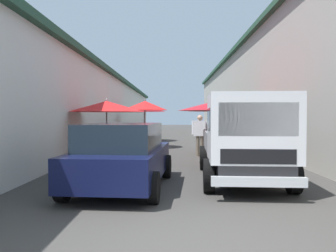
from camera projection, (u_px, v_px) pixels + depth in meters
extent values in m
plane|color=#3D3A38|center=(178.00, 148.00, 17.39)|extent=(90.00, 90.00, 0.00)
cube|color=silver|center=(52.00, 110.00, 19.69)|extent=(49.50, 7.00, 3.94)
cube|color=#284C38|center=(51.00, 74.00, 19.63)|extent=(49.80, 7.50, 0.24)
cube|color=#A39E93|center=(305.00, 94.00, 19.44)|extent=(49.50, 7.00, 5.74)
cube|color=#284C38|center=(305.00, 41.00, 19.35)|extent=(49.80, 7.50, 0.24)
cylinder|color=#9E9EA3|center=(144.00, 123.00, 21.73)|extent=(0.06, 0.06, 2.38)
cone|color=red|center=(144.00, 108.00, 21.70)|extent=(2.68, 2.68, 0.48)
sphere|color=#9E9EA3|center=(144.00, 103.00, 21.70)|extent=(0.07, 0.07, 0.07)
cube|color=#9E7547|center=(140.00, 135.00, 21.58)|extent=(0.87, 0.67, 0.83)
sphere|color=orange|center=(138.00, 128.00, 21.48)|extent=(0.09, 0.09, 0.09)
sphere|color=orange|center=(143.00, 128.00, 21.33)|extent=(0.09, 0.09, 0.09)
sphere|color=orange|center=(143.00, 127.00, 21.64)|extent=(0.09, 0.09, 0.09)
sphere|color=orange|center=(140.00, 128.00, 21.34)|extent=(0.09, 0.09, 0.09)
cylinder|color=#9E9EA3|center=(220.00, 128.00, 14.49)|extent=(0.06, 0.06, 2.24)
cone|color=red|center=(220.00, 106.00, 14.47)|extent=(2.72, 2.72, 0.42)
sphere|color=#9E9EA3|center=(220.00, 100.00, 14.46)|extent=(0.07, 0.07, 0.07)
cube|color=#9E7547|center=(215.00, 144.00, 14.51)|extent=(0.98, 0.59, 0.83)
sphere|color=orange|center=(217.00, 132.00, 14.56)|extent=(0.09, 0.09, 0.09)
sphere|color=orange|center=(218.00, 134.00, 14.22)|extent=(0.09, 0.09, 0.09)
sphere|color=orange|center=(211.00, 133.00, 14.51)|extent=(0.09, 0.09, 0.09)
sphere|color=orange|center=(217.00, 134.00, 14.41)|extent=(0.09, 0.09, 0.09)
cylinder|color=#9E9EA3|center=(107.00, 131.00, 12.22)|extent=(0.06, 0.06, 2.16)
cone|color=red|center=(107.00, 106.00, 12.20)|extent=(2.74, 2.74, 0.39)
sphere|color=#9E9EA3|center=(107.00, 100.00, 12.19)|extent=(0.07, 0.07, 0.07)
cube|color=brown|center=(107.00, 151.00, 12.11)|extent=(0.91, 0.64, 0.73)
sphere|color=orange|center=(109.00, 139.00, 11.90)|extent=(0.09, 0.09, 0.09)
sphere|color=orange|center=(106.00, 139.00, 12.20)|extent=(0.09, 0.09, 0.09)
sphere|color=orange|center=(102.00, 140.00, 12.09)|extent=(0.09, 0.09, 0.09)
sphere|color=orange|center=(104.00, 139.00, 12.41)|extent=(0.09, 0.09, 0.09)
cylinder|color=#9E9EA3|center=(145.00, 124.00, 17.21)|extent=(0.06, 0.06, 2.38)
cone|color=red|center=(145.00, 105.00, 17.19)|extent=(2.29, 2.29, 0.47)
sphere|color=#9E9EA3|center=(145.00, 100.00, 17.18)|extent=(0.07, 0.07, 0.07)
cube|color=olive|center=(148.00, 140.00, 17.19)|extent=(0.92, 0.70, 0.80)
sphere|color=orange|center=(146.00, 130.00, 17.21)|extent=(0.09, 0.09, 0.09)
sphere|color=orange|center=(147.00, 131.00, 17.37)|extent=(0.09, 0.09, 0.09)
sphere|color=orange|center=(148.00, 132.00, 16.89)|extent=(0.09, 0.09, 0.09)
sphere|color=orange|center=(148.00, 131.00, 17.43)|extent=(0.09, 0.09, 0.09)
sphere|color=orange|center=(144.00, 132.00, 16.92)|extent=(0.09, 0.09, 0.09)
cylinder|color=#9E9EA3|center=(221.00, 132.00, 11.20)|extent=(0.06, 0.06, 2.16)
cone|color=red|center=(221.00, 105.00, 11.17)|extent=(2.84, 2.84, 0.36)
sphere|color=#9E9EA3|center=(221.00, 98.00, 11.17)|extent=(0.07, 0.07, 0.07)
cube|color=olive|center=(214.00, 154.00, 11.14)|extent=(0.92, 0.57, 0.75)
sphere|color=orange|center=(214.00, 141.00, 11.36)|extent=(0.09, 0.09, 0.09)
sphere|color=orange|center=(214.00, 141.00, 11.03)|extent=(0.09, 0.09, 0.09)
sphere|color=orange|center=(216.00, 142.00, 10.92)|extent=(0.09, 0.09, 0.09)
sphere|color=orange|center=(217.00, 141.00, 11.07)|extent=(0.09, 0.09, 0.09)
sphere|color=orange|center=(210.00, 141.00, 11.09)|extent=(0.09, 0.09, 0.09)
sphere|color=orange|center=(210.00, 140.00, 10.88)|extent=(0.09, 0.09, 0.09)
cube|color=#0F1438|center=(123.00, 163.00, 7.64)|extent=(4.02, 2.00, 0.64)
cube|color=#19232D|center=(122.00, 136.00, 7.47)|extent=(2.45, 1.68, 0.56)
cube|color=black|center=(138.00, 161.00, 9.55)|extent=(0.22, 1.65, 0.20)
cube|color=silver|center=(118.00, 151.00, 9.61)|extent=(0.08, 0.24, 0.14)
cube|color=silver|center=(159.00, 151.00, 9.51)|extent=(0.08, 0.24, 0.14)
cylinder|color=black|center=(102.00, 165.00, 9.04)|extent=(0.61, 0.24, 0.60)
cylinder|color=black|center=(167.00, 166.00, 8.89)|extent=(0.61, 0.24, 0.60)
cylinder|color=black|center=(63.00, 186.00, 6.40)|extent=(0.61, 0.24, 0.60)
cylinder|color=black|center=(153.00, 188.00, 6.25)|extent=(0.61, 0.24, 0.60)
cube|color=black|center=(240.00, 159.00, 8.73)|extent=(4.87, 1.73, 0.36)
cube|color=silver|center=(251.00, 127.00, 7.08)|extent=(1.63, 1.83, 1.40)
cube|color=#19232D|center=(258.00, 119.00, 6.34)|extent=(0.14, 1.47, 0.63)
cube|color=#19232D|center=(251.00, 119.00, 7.08)|extent=(1.14, 1.83, 0.45)
cube|color=black|center=(258.00, 156.00, 6.35)|extent=(0.14, 1.40, 0.28)
cube|color=silver|center=(259.00, 182.00, 6.28)|extent=(0.22, 1.75, 0.18)
cube|color=gray|center=(266.00, 141.00, 9.48)|extent=(3.16, 0.23, 0.50)
cube|color=gray|center=(206.00, 140.00, 9.59)|extent=(3.16, 0.23, 0.50)
cube|color=gray|center=(230.00, 137.00, 11.08)|extent=(0.15, 1.65, 0.50)
cylinder|color=black|center=(294.00, 177.00, 7.05)|extent=(0.73, 0.26, 0.72)
cylinder|color=black|center=(209.00, 176.00, 7.17)|extent=(0.73, 0.26, 0.72)
cylinder|color=black|center=(263.00, 158.00, 10.11)|extent=(0.73, 0.26, 0.72)
cylinder|color=black|center=(204.00, 158.00, 10.23)|extent=(0.73, 0.26, 0.72)
cylinder|color=#665B4C|center=(198.00, 146.00, 13.63)|extent=(0.14, 0.14, 0.82)
cylinder|color=#665B4C|center=(202.00, 146.00, 13.59)|extent=(0.14, 0.14, 0.82)
cube|color=white|center=(200.00, 128.00, 13.59)|extent=(0.30, 0.51, 0.61)
sphere|color=tan|center=(200.00, 118.00, 13.57)|extent=(0.22, 0.22, 0.22)
cylinder|color=white|center=(193.00, 128.00, 13.65)|extent=(0.08, 0.08, 0.55)
cylinder|color=white|center=(207.00, 128.00, 13.52)|extent=(0.08, 0.08, 0.55)
cylinder|color=black|center=(230.00, 140.00, 19.38)|extent=(0.45, 0.21, 0.44)
cylinder|color=black|center=(227.00, 142.00, 18.19)|extent=(0.45, 0.23, 0.44)
cube|color=#3359A5|center=(228.00, 140.00, 18.74)|extent=(0.94, 0.52, 0.08)
ellipsoid|color=black|center=(228.00, 134.00, 18.44)|extent=(0.61, 0.40, 0.20)
cube|color=#3359A5|center=(230.00, 133.00, 19.32)|extent=(0.22, 0.35, 0.56)
cylinder|color=silver|center=(229.00, 131.00, 19.25)|extent=(0.28, 0.13, 0.68)
cylinder|color=black|center=(229.00, 125.00, 19.17)|extent=(0.54, 0.19, 0.04)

